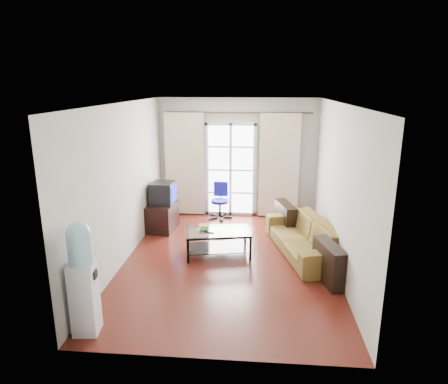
% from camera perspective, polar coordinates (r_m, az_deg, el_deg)
% --- Properties ---
extents(floor, '(5.20, 5.20, 0.00)m').
position_cam_1_polar(floor, '(7.10, 0.67, -9.76)').
color(floor, '#5B2015').
rests_on(floor, ground).
extents(ceiling, '(5.20, 5.20, 0.00)m').
position_cam_1_polar(ceiling, '(6.44, 0.74, 12.56)').
color(ceiling, white).
rests_on(ceiling, wall_back).
extents(wall_back, '(3.60, 0.02, 2.70)m').
position_cam_1_polar(wall_back, '(9.18, 1.91, 4.89)').
color(wall_back, beige).
rests_on(wall_back, floor).
extents(wall_front, '(3.60, 0.02, 2.70)m').
position_cam_1_polar(wall_front, '(4.19, -1.97, -8.04)').
color(wall_front, beige).
rests_on(wall_front, floor).
extents(wall_left, '(0.02, 5.20, 2.70)m').
position_cam_1_polar(wall_left, '(7.00, -14.15, 1.14)').
color(wall_left, beige).
rests_on(wall_left, floor).
extents(wall_right, '(0.02, 5.20, 2.70)m').
position_cam_1_polar(wall_right, '(6.76, 16.11, 0.49)').
color(wall_right, beige).
rests_on(wall_right, floor).
extents(french_door, '(1.16, 0.06, 2.15)m').
position_cam_1_polar(french_door, '(9.19, 0.94, 3.16)').
color(french_door, white).
rests_on(french_door, wall_back).
extents(curtain_rod, '(3.30, 0.04, 0.04)m').
position_cam_1_polar(curtain_rod, '(8.95, 1.94, 11.28)').
color(curtain_rod, '#4C3F2D').
rests_on(curtain_rod, wall_back).
extents(curtain_left, '(0.90, 0.07, 2.35)m').
position_cam_1_polar(curtain_left, '(9.23, -5.62, 3.94)').
color(curtain_left, beige).
rests_on(curtain_left, curtain_rod).
extents(curtain_right, '(0.90, 0.07, 2.35)m').
position_cam_1_polar(curtain_right, '(9.09, 7.86, 3.69)').
color(curtain_right, beige).
rests_on(curtain_right, curtain_rod).
extents(radiator, '(0.64, 0.12, 0.64)m').
position_cam_1_polar(radiator, '(9.31, 6.74, -1.51)').
color(radiator, gray).
rests_on(radiator, floor).
extents(sofa, '(2.56, 1.88, 0.63)m').
position_cam_1_polar(sofa, '(7.41, 11.35, -6.32)').
color(sofa, olive).
rests_on(sofa, floor).
extents(coffee_table, '(1.25, 0.86, 0.46)m').
position_cam_1_polar(coffee_table, '(7.21, -0.88, -6.77)').
color(coffee_table, silver).
rests_on(coffee_table, floor).
extents(bowl, '(0.21, 0.21, 0.05)m').
position_cam_1_polar(bowl, '(7.15, -2.91, -5.36)').
color(bowl, green).
rests_on(bowl, coffee_table).
extents(book, '(0.27, 0.30, 0.02)m').
position_cam_1_polar(book, '(7.34, -3.63, -4.91)').
color(book, maroon).
rests_on(book, coffee_table).
extents(remote, '(0.17, 0.09, 0.02)m').
position_cam_1_polar(remote, '(7.04, -2.07, -5.80)').
color(remote, black).
rests_on(remote, coffee_table).
extents(tv_stand, '(0.57, 0.80, 0.56)m').
position_cam_1_polar(tv_stand, '(8.53, -8.81, -3.52)').
color(tv_stand, black).
rests_on(tv_stand, floor).
extents(crt_tv, '(0.53, 0.52, 0.46)m').
position_cam_1_polar(crt_tv, '(8.43, -8.86, -0.13)').
color(crt_tv, black).
rests_on(crt_tv, tv_stand).
extents(task_chair, '(0.58, 0.58, 0.82)m').
position_cam_1_polar(task_chair, '(9.16, -0.56, -2.26)').
color(task_chair, black).
rests_on(task_chair, floor).
extents(water_cooler, '(0.33, 0.32, 1.45)m').
position_cam_1_polar(water_cooler, '(5.19, -19.56, -11.31)').
color(water_cooler, silver).
rests_on(water_cooler, floor).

